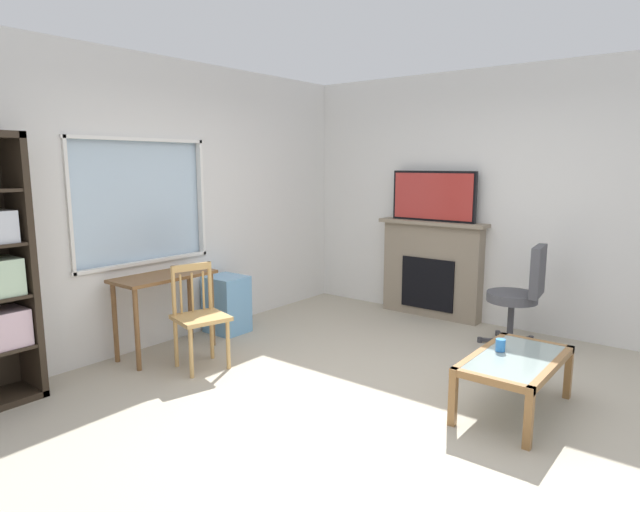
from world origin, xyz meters
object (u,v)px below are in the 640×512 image
tv (433,196)px  office_chair (522,291)px  desk_under_window (164,289)px  wooden_chair (199,315)px  fireplace (431,269)px  coffee_table (515,365)px  sippy_cup (500,345)px  plastic_drawer_unit (227,304)px

tv → office_chair: size_ratio=1.01×
desk_under_window → wooden_chair: wooden_chair is taller
fireplace → tv: tv is taller
wooden_chair → office_chair: size_ratio=0.90×
wooden_chair → desk_under_window: bearing=87.3°
desk_under_window → coffee_table: size_ratio=0.93×
wooden_chair → tv: 2.98m
desk_under_window → sippy_cup: (0.85, -2.84, -0.17)m
desk_under_window → office_chair: 3.39m
desk_under_window → plastic_drawer_unit: (0.80, 0.05, -0.32)m
fireplace → office_chair: (-0.44, -1.17, -0.01)m
plastic_drawer_unit → fireplace: (1.89, -1.41, 0.26)m
desk_under_window → sippy_cup: desk_under_window is taller
plastic_drawer_unit → coffee_table: bearing=-90.0°
fireplace → sippy_cup: size_ratio=14.22×
desk_under_window → coffee_table: desk_under_window is taller
wooden_chair → coffee_table: size_ratio=0.90×
coffee_table → sippy_cup: size_ratio=11.11×
plastic_drawer_unit → fireplace: 2.37m
tv → plastic_drawer_unit: bearing=143.1°
wooden_chair → fireplace: bearing=-17.2°
wooden_chair → plastic_drawer_unit: bearing=34.5°
plastic_drawer_unit → tv: 2.59m
tv → sippy_cup: bearing=-141.0°
fireplace → coffee_table: fireplace is taller
desk_under_window → coffee_table: bearing=-74.9°
tv → office_chair: bearing=-109.9°
coffee_table → desk_under_window: bearing=105.1°
desk_under_window → fireplace: size_ratio=0.73×
fireplace → coffee_table: (-1.89, -1.61, -0.21)m
coffee_table → sippy_cup: 0.17m
desk_under_window → wooden_chair: (-0.02, -0.52, -0.16)m
wooden_chair → sippy_cup: bearing=-69.4°
fireplace → sippy_cup: 2.36m
wooden_chair → office_chair: 3.04m
desk_under_window → plastic_drawer_unit: bearing=3.6°
plastic_drawer_unit → sippy_cup: 2.89m
fireplace → tv: 0.84m
sippy_cup → office_chair: bearing=12.3°
desk_under_window → sippy_cup: size_ratio=10.32×
wooden_chair → sippy_cup: wooden_chair is taller
tv → sippy_cup: 2.53m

